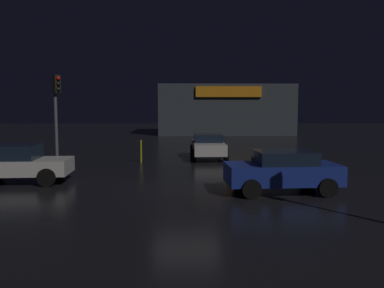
# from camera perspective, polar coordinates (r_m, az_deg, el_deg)

# --- Properties ---
(ground_plane) EXTENTS (120.00, 120.00, 0.00)m
(ground_plane) POSITION_cam_1_polar(r_m,az_deg,el_deg) (14.70, -0.80, -6.45)
(ground_plane) COLOR black
(store_building) EXTENTS (14.65, 9.47, 5.47)m
(store_building) POSITION_cam_1_polar(r_m,az_deg,el_deg) (45.98, 4.59, 4.98)
(store_building) COLOR #33383D
(store_building) RESTS_ON ground
(traffic_signal_opposite) EXTENTS (0.43, 0.41, 4.59)m
(traffic_signal_opposite) POSITION_cam_1_polar(r_m,az_deg,el_deg) (20.69, -19.02, 5.43)
(traffic_signal_opposite) COLOR #595B60
(traffic_signal_opposite) RESTS_ON ground
(car_near) EXTENTS (4.03, 2.20, 1.53)m
(car_near) POSITION_cam_1_polar(r_m,az_deg,el_deg) (17.19, -23.84, -2.55)
(car_near) COLOR silver
(car_near) RESTS_ON ground
(car_far) EXTENTS (4.00, 2.17, 1.47)m
(car_far) POSITION_cam_1_polar(r_m,az_deg,el_deg) (14.29, 12.95, -3.76)
(car_far) COLOR navy
(car_far) RESTS_ON ground
(car_crossing) EXTENTS (2.03, 4.18, 1.44)m
(car_crossing) POSITION_cam_1_polar(r_m,az_deg,el_deg) (23.20, 2.33, -0.21)
(car_crossing) COLOR silver
(car_crossing) RESTS_ON ground
(bollard_kerb_b) EXTENTS (0.10, 0.10, 1.22)m
(bollard_kerb_b) POSITION_cam_1_polar(r_m,az_deg,el_deg) (21.73, -7.39, -1.04)
(bollard_kerb_b) COLOR gold
(bollard_kerb_b) RESTS_ON ground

